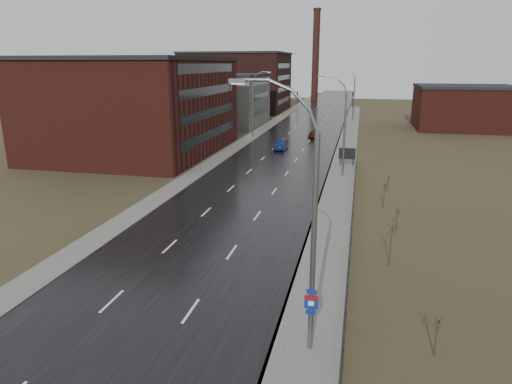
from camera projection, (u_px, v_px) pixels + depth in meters
The scene contains 25 objects.
ground at pixel (112, 351), 20.80m from camera, with size 320.00×320.00×0.00m, color #2D2819.
road at pixel (296, 141), 77.09m from camera, with size 14.00×300.00×0.06m, color black.
sidewalk_right at pixel (340, 178), 51.79m from camera, with size 3.20×180.00×0.18m, color #595651.
curb_right at pixel (327, 177), 52.11m from camera, with size 0.16×180.00×0.18m, color slate.
sidewalk_left at pixel (249, 139), 78.83m from camera, with size 2.40×260.00×0.12m, color #595651.
warehouse_near at pixel (138, 106), 65.66m from camera, with size 22.44×28.56×13.50m.
warehouse_mid at pixel (224, 99), 96.39m from camera, with size 16.32×20.40×10.50m.
warehouse_far at pixel (238, 82), 124.93m from camera, with size 26.52×24.48×15.50m.
building_right at pixel (464, 107), 90.13m from camera, with size 18.36×16.32×8.50m.
smokestack at pixel (316, 55), 158.61m from camera, with size 2.70×2.70×30.70m.
streetlight_main at pixel (306, 225), 19.22m from camera, with size 3.91×0.29×12.11m.
streetlight_right_mid at pixel (342, 126), 51.18m from camera, with size 3.36×0.28×11.35m.
streetlight_left at pixel (254, 104), 79.03m from camera, with size 3.36×0.28×11.35m.
streetlight_right_far at pixel (353, 95), 101.85m from camera, with size 3.36×0.28×11.35m.
guardrail at pixel (352, 222), 35.60m from camera, with size 0.10×53.05×1.10m.
shrub_b at pixel (436, 335), 20.22m from camera, with size 0.47×0.50×1.98m.
shrub_c at pixel (391, 243), 29.18m from camera, with size 0.68×0.72×2.91m.
shrub_d at pixel (397, 219), 35.50m from camera, with size 0.45×0.47×1.85m.
shrub_e at pixel (384, 194), 40.91m from camera, with size 0.58×0.61×2.45m.
shrub_f at pixel (388, 183), 46.47m from camera, with size 0.41×0.43×1.71m.
billboard at pixel (347, 154), 57.00m from camera, with size 2.06×0.17×2.47m.
traffic_light_left at pixel (298, 92), 133.85m from camera, with size 0.58×2.73×5.30m.
traffic_light_right at pixel (353, 92), 130.44m from camera, with size 0.58×2.73×5.30m.
car_near at pixel (281, 145), 68.63m from camera, with size 1.53×4.40×1.45m, color #0C183D.
car_far at pixel (314, 134), 79.84m from camera, with size 1.70×4.22×1.44m, color #41150A.
Camera 1 is at (10.41, -16.14, 12.65)m, focal length 32.00 mm.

